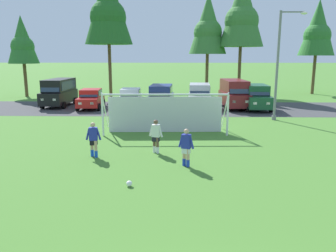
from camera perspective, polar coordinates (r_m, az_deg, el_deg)
ground_plane at (r=19.30m, az=2.92°, el=-2.04°), size 400.00×400.00×0.00m
parking_lot_strip at (r=30.07m, az=2.43°, el=3.03°), size 52.00×8.40×0.01m
soccer_ball at (r=12.37m, az=-6.61°, el=-9.72°), size 0.22×0.22×0.22m
soccer_goal at (r=20.33m, az=-0.48°, el=2.41°), size 7.49×2.23×2.57m
player_striker_near at (r=15.92m, az=-12.57°, el=-2.29°), size 0.74×0.31×1.64m
player_midfield_center at (r=16.19m, az=-2.08°, el=-1.77°), size 0.71×0.34×1.64m
player_defender_far at (r=14.23m, az=3.11°, el=-3.71°), size 0.69×0.41×1.64m
parked_car_slot_far_left at (r=32.83m, az=-18.06°, el=5.56°), size 2.36×4.88×2.52m
parked_car_slot_left at (r=30.67m, az=-13.00°, el=4.55°), size 2.22×4.29×1.72m
parked_car_slot_center_left at (r=30.63m, az=-6.41°, el=4.78°), size 2.12×4.25×1.72m
parked_car_slot_center at (r=29.01m, az=-1.21°, el=4.92°), size 2.33×4.70×2.16m
parked_car_slot_center_right at (r=30.25m, az=5.39°, el=5.16°), size 2.34×4.70×2.16m
parked_car_slot_right at (r=30.58m, az=11.19°, el=5.49°), size 2.42×4.91×2.52m
parked_car_slot_far_right at (r=30.27m, az=14.82°, el=4.82°), size 2.29×4.68×2.16m
tree_left_edge at (r=41.86m, az=-23.58°, el=13.08°), size 3.38×3.38×9.02m
tree_mid_left at (r=39.27m, az=-10.20°, el=19.14°), size 5.28×5.28×14.09m
tree_center_back at (r=40.30m, az=6.83°, el=16.57°), size 4.34×4.34×11.57m
tree_mid_right at (r=40.30m, az=12.47°, el=18.28°), size 5.06×5.06×13.50m
tree_right_edge at (r=44.97m, az=24.14°, el=14.76°), size 4.17×4.17×11.13m
street_lamp at (r=25.55m, az=18.51°, el=9.84°), size 2.00×0.32×7.70m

